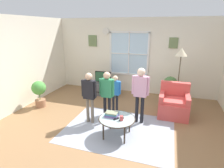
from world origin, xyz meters
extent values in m
cube|color=olive|center=(0.00, 0.00, -0.01)|extent=(6.24, 5.82, 0.02)
cube|color=silver|center=(0.00, 2.67, 1.30)|extent=(5.64, 0.12, 2.61)
cube|color=silver|center=(-0.18, 2.60, 1.39)|extent=(1.35, 0.02, 1.47)
cube|color=white|center=(-0.18, 2.58, 2.13)|extent=(1.41, 0.04, 0.06)
cube|color=white|center=(-0.18, 2.58, 0.66)|extent=(1.41, 0.04, 0.06)
cube|color=white|center=(-0.85, 2.58, 1.39)|extent=(0.06, 0.04, 1.47)
cube|color=white|center=(0.50, 2.58, 1.39)|extent=(0.06, 0.04, 1.47)
cube|color=white|center=(-0.18, 2.58, 1.39)|extent=(0.03, 0.04, 1.47)
cube|color=white|center=(-0.18, 2.58, 1.39)|extent=(1.35, 0.04, 0.03)
cube|color=#667A4C|center=(-1.55, 2.59, 1.81)|extent=(0.32, 0.03, 0.40)
cube|color=#667A4C|center=(1.28, 2.59, 1.80)|extent=(0.28, 0.03, 0.34)
cylinder|color=silver|center=(-1.03, 2.58, 2.15)|extent=(0.24, 0.04, 0.24)
cube|color=silver|center=(-2.88, 0.00, 1.30)|extent=(0.12, 5.22, 2.61)
cube|color=#999EAD|center=(0.23, -0.09, 0.00)|extent=(2.49, 1.88, 0.01)
cube|color=#4C4C51|center=(-0.93, 1.97, 0.22)|extent=(1.10, 0.45, 0.43)
cube|color=black|center=(-0.93, 1.74, 0.15)|extent=(0.99, 0.02, 0.02)
cylinder|color=#4C4C4C|center=(-0.93, 1.97, 0.46)|extent=(0.08, 0.08, 0.05)
cube|color=black|center=(-0.93, 1.97, 0.65)|extent=(0.57, 0.05, 0.37)
cube|color=#1E4C33|center=(-0.93, 1.95, 0.65)|extent=(0.53, 0.01, 0.33)
cube|color=#D14C47|center=(1.43, 1.02, 0.21)|extent=(0.76, 0.72, 0.42)
cube|color=#D14C47|center=(1.43, 1.32, 0.65)|extent=(0.76, 0.16, 0.45)
cube|color=#D14C47|center=(1.11, 1.02, 0.52)|extent=(0.12, 0.65, 0.20)
cube|color=#D14C47|center=(1.75, 1.02, 0.52)|extent=(0.12, 0.65, 0.20)
cube|color=#E1524D|center=(1.43, 0.97, 0.46)|extent=(0.61, 0.50, 0.08)
cylinder|color=#99B2B7|center=(0.26, -0.34, 0.42)|extent=(0.77, 0.77, 0.02)
torus|color=#3F3328|center=(0.26, -0.34, 0.42)|extent=(0.79, 0.79, 0.02)
cylinder|color=#33281E|center=(0.03, -0.11, 0.21)|extent=(0.04, 0.04, 0.41)
cylinder|color=#33281E|center=(0.49, -0.11, 0.21)|extent=(0.04, 0.04, 0.41)
cylinder|color=#33281E|center=(0.03, -0.57, 0.21)|extent=(0.04, 0.04, 0.41)
cylinder|color=#33281E|center=(0.49, -0.57, 0.21)|extent=(0.04, 0.04, 0.41)
cube|color=#A27ACB|center=(0.12, -0.29, 0.44)|extent=(0.28, 0.19, 0.02)
cube|color=#65508D|center=(0.12, -0.29, 0.46)|extent=(0.28, 0.20, 0.03)
cube|color=teal|center=(0.12, -0.29, 0.49)|extent=(0.26, 0.19, 0.03)
cube|color=gray|center=(0.12, -0.29, 0.52)|extent=(0.26, 0.18, 0.02)
cylinder|color=#BF3F3F|center=(0.37, -0.40, 0.48)|extent=(0.08, 0.08, 0.10)
cube|color=black|center=(0.37, -0.36, 0.44)|extent=(0.08, 0.15, 0.02)
cube|color=black|center=(0.26, -0.39, 0.44)|extent=(0.11, 0.14, 0.02)
cylinder|color=black|center=(-0.24, 0.26, 0.32)|extent=(0.08, 0.08, 0.65)
cylinder|color=black|center=(-0.12, 0.26, 0.32)|extent=(0.08, 0.08, 0.65)
cube|color=#338C59|center=(-0.18, 0.26, 0.87)|extent=(0.28, 0.15, 0.46)
sphere|color=#D8AD8C|center=(-0.18, 0.26, 1.19)|extent=(0.17, 0.17, 0.17)
cylinder|color=#338C59|center=(-0.34, 0.24, 0.90)|extent=(0.06, 0.06, 0.41)
cylinder|color=#338C59|center=(-0.01, 0.24, 0.90)|extent=(0.06, 0.06, 0.41)
cylinder|color=black|center=(-0.16, 0.72, 0.27)|extent=(0.07, 0.07, 0.54)
cylinder|color=black|center=(-0.06, 0.72, 0.27)|extent=(0.07, 0.07, 0.54)
cube|color=blue|center=(-0.11, 0.72, 0.74)|extent=(0.23, 0.12, 0.38)
sphere|color=#D8AD8C|center=(-0.11, 0.72, 1.00)|extent=(0.15, 0.15, 0.15)
cylinder|color=blue|center=(-0.24, 0.70, 0.75)|extent=(0.05, 0.05, 0.35)
cylinder|color=blue|center=(0.03, 0.70, 0.75)|extent=(0.05, 0.05, 0.35)
cylinder|color=#726656|center=(-0.61, 0.03, 0.32)|extent=(0.08, 0.08, 0.65)
cylinder|color=#726656|center=(-0.48, 0.03, 0.32)|extent=(0.08, 0.08, 0.65)
cube|color=black|center=(-0.55, 0.03, 0.88)|extent=(0.28, 0.15, 0.46)
sphere|color=#D8AD8C|center=(-0.55, 0.03, 1.19)|extent=(0.18, 0.18, 0.18)
cylinder|color=black|center=(-0.71, 0.01, 0.90)|extent=(0.06, 0.06, 0.41)
cylinder|color=black|center=(-0.38, 0.01, 0.90)|extent=(0.06, 0.06, 0.41)
cylinder|color=black|center=(0.55, 0.40, 0.35)|extent=(0.08, 0.08, 0.71)
cylinder|color=black|center=(0.69, 0.40, 0.35)|extent=(0.08, 0.08, 0.71)
cube|color=#DB9EBC|center=(0.62, 0.40, 0.96)|extent=(0.30, 0.16, 0.50)
sphere|color=beige|center=(0.62, 0.40, 1.30)|extent=(0.19, 0.19, 0.19)
cylinder|color=#DB9EBC|center=(0.44, 0.38, 0.98)|extent=(0.06, 0.06, 0.45)
cylinder|color=#DB9EBC|center=(0.80, 0.38, 0.98)|extent=(0.06, 0.06, 0.45)
cylinder|color=#4C565B|center=(1.30, 2.08, 0.10)|extent=(0.23, 0.23, 0.20)
cylinder|color=#4C7238|center=(1.30, 2.08, 0.28)|extent=(0.02, 0.02, 0.18)
sphere|color=#49753D|center=(1.30, 2.08, 0.59)|extent=(0.44, 0.44, 0.44)
cylinder|color=#9E6B4C|center=(-2.37, 0.44, 0.11)|extent=(0.30, 0.30, 0.22)
cylinder|color=#4C7238|center=(-2.37, 0.44, 0.30)|extent=(0.02, 0.02, 0.16)
sphere|color=#4A9840|center=(-2.37, 0.44, 0.59)|extent=(0.41, 0.41, 0.41)
cylinder|color=black|center=(1.51, 1.71, 0.01)|extent=(0.26, 0.26, 0.03)
cylinder|color=brown|center=(1.51, 1.71, 0.77)|extent=(0.03, 0.03, 1.54)
cone|color=beige|center=(1.51, 1.71, 1.64)|extent=(0.32, 0.32, 0.22)
camera|label=1|loc=(1.23, -3.68, 2.31)|focal=29.06mm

